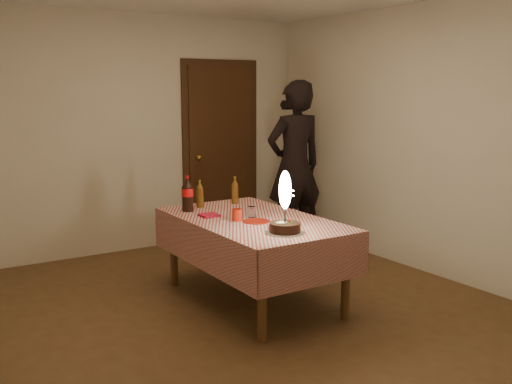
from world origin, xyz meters
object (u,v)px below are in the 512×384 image
Objects in this scene: birthday_cake at (285,215)px; photographer at (294,166)px; red_cup at (237,215)px; amber_bottle_right at (235,191)px; cola_bottle at (188,194)px; red_plate at (256,221)px; dining_table at (253,230)px; clear_cup at (251,212)px; amber_bottle_left at (200,195)px.

photographer reaches higher than birthday_cake.
amber_bottle_right is (0.37, 0.66, 0.07)m from red_cup.
cola_bottle is at bearing -159.05° from photographer.
red_plate is 0.76m from cola_bottle.
birthday_cake is at bearing -96.70° from dining_table.
cola_bottle is 0.55m from amber_bottle_right.
amber_bottle_left is at bearing 106.26° from clear_cup.
birthday_cake reaches higher than dining_table.
red_cup is 0.39× the size of amber_bottle_right.
photographer is (1.62, 0.62, 0.07)m from cola_bottle.
cola_bottle is (-0.17, 0.57, 0.10)m from red_cup.
dining_table is 0.91× the size of photographer.
amber_bottle_right is at bearing -0.98° from amber_bottle_left.
cola_bottle is 1.25× the size of amber_bottle_left.
birthday_cake reaches higher than red_cup.
amber_bottle_left is (0.17, 0.10, -0.03)m from cola_bottle.
dining_table is 3.65× the size of birthday_cake.
clear_cup is at bearing 69.40° from red_plate.
amber_bottle_left is 1.55m from photographer.
amber_bottle_left and amber_bottle_right have the same top height.
red_cup is at bearing -140.68° from photographer.
birthday_cake is 1.85× the size of amber_bottle_right.
amber_bottle_left is at bearing 94.25° from birthday_cake.
clear_cup is at bearing 19.53° from red_cup.
amber_bottle_left is at bearing 29.32° from cola_bottle.
red_plate is 0.83m from amber_bottle_right.
birthday_cake is 0.56m from red_cup.
red_cup is at bearing -160.47° from clear_cup.
dining_table is 0.72m from amber_bottle_right.
birthday_cake is 1.22m from amber_bottle_left.
amber_bottle_right is 0.14× the size of photographer.
birthday_cake reaches higher than amber_bottle_left.
dining_table is 6.75× the size of amber_bottle_right.
cola_bottle is 1.25× the size of amber_bottle_right.
dining_table is 0.71m from amber_bottle_left.
clear_cup is 0.28× the size of cola_bottle.
clear_cup is at bearing 81.97° from birthday_cake.
photographer is (1.08, 0.53, 0.11)m from amber_bottle_right.
clear_cup is 0.63m from amber_bottle_left.
red_cup is (-0.16, -0.01, 0.15)m from dining_table.
photographer is (1.30, 1.18, 0.32)m from dining_table.
photographer is at bearing 26.14° from amber_bottle_right.
red_cup is 1.89m from photographer.
birthday_cake is 1.15m from cola_bottle.
amber_bottle_right reaches higher than dining_table.
dining_table is at bearing 83.30° from birthday_cake.
photographer reaches higher than red_cup.
cola_bottle reaches higher than red_cup.
amber_bottle_right reaches higher than clear_cup.
birthday_cake is 1.85× the size of amber_bottle_left.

